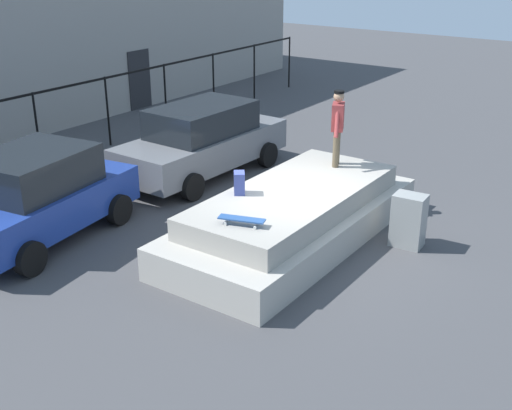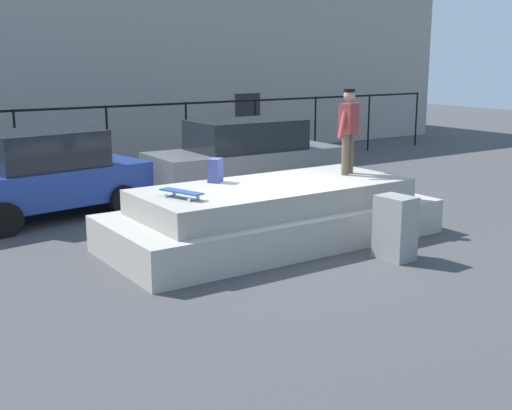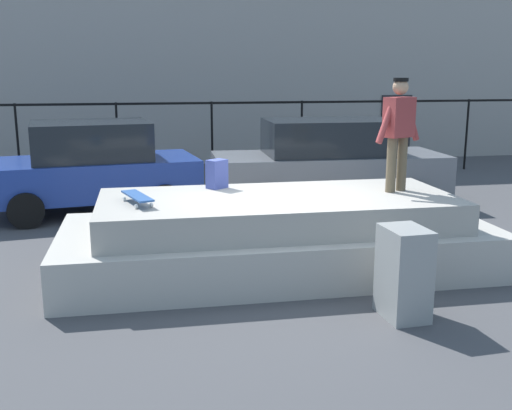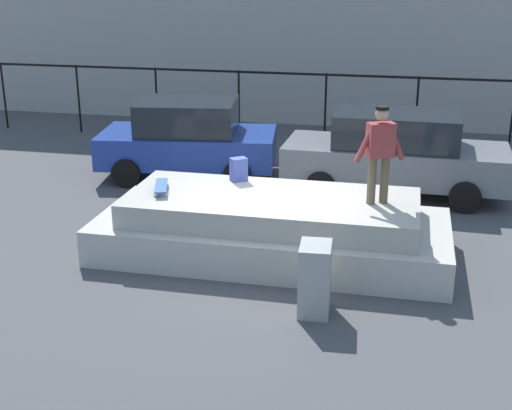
{
  "view_description": "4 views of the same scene",
  "coord_description": "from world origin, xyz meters",
  "px_view_note": "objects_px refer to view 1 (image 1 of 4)",
  "views": [
    {
      "loc": [
        -9.91,
        -5.92,
        5.51
      ],
      "look_at": [
        0.16,
        1.12,
        0.46
      ],
      "focal_mm": 45.61,
      "sensor_mm": 36.0,
      "label": 1
    },
    {
      "loc": [
        -6.57,
        -9.05,
        3.21
      ],
      "look_at": [
        0.19,
        0.93,
        0.5
      ],
      "focal_mm": 46.06,
      "sensor_mm": 36.0,
      "label": 2
    },
    {
      "loc": [
        -1.75,
        -7.82,
        2.74
      ],
      "look_at": [
        -0.08,
        1.12,
        0.71
      ],
      "focal_mm": 42.32,
      "sensor_mm": 36.0,
      "label": 3
    },
    {
      "loc": [
        2.19,
        -10.79,
        4.81
      ],
      "look_at": [
        -0.48,
        1.31,
        0.45
      ],
      "focal_mm": 49.04,
      "sensor_mm": 36.0,
      "label": 4
    }
  ],
  "objects_px": {
    "skateboarder": "(338,123)",
    "skateboard": "(242,219)",
    "car_blue_sedan_near": "(35,195)",
    "car_grey_sedan_mid": "(202,140)",
    "backpack": "(239,183)",
    "utility_box": "(408,221)"
  },
  "relations": [
    {
      "from": "car_grey_sedan_mid",
      "to": "car_blue_sedan_near",
      "type": "bearing_deg",
      "value": 176.38
    },
    {
      "from": "car_grey_sedan_mid",
      "to": "backpack",
      "type": "bearing_deg",
      "value": -130.86
    },
    {
      "from": "car_blue_sedan_near",
      "to": "utility_box",
      "type": "relative_size",
      "value": 4.08
    },
    {
      "from": "skateboard",
      "to": "utility_box",
      "type": "distance_m",
      "value": 3.49
    },
    {
      "from": "skateboard",
      "to": "skateboarder",
      "type": "bearing_deg",
      "value": 3.08
    },
    {
      "from": "utility_box",
      "to": "backpack",
      "type": "bearing_deg",
      "value": 119.54
    },
    {
      "from": "car_grey_sedan_mid",
      "to": "skateboarder",
      "type": "bearing_deg",
      "value": -92.89
    },
    {
      "from": "skateboard",
      "to": "car_grey_sedan_mid",
      "type": "height_order",
      "value": "car_grey_sedan_mid"
    },
    {
      "from": "skateboarder",
      "to": "utility_box",
      "type": "height_order",
      "value": "skateboarder"
    },
    {
      "from": "car_blue_sedan_near",
      "to": "car_grey_sedan_mid",
      "type": "xyz_separation_m",
      "value": [
        4.75,
        -0.3,
        0.0
      ]
    },
    {
      "from": "skateboarder",
      "to": "car_blue_sedan_near",
      "type": "relative_size",
      "value": 0.38
    },
    {
      "from": "skateboarder",
      "to": "backpack",
      "type": "xyz_separation_m",
      "value": [
        -2.5,
        0.7,
        -0.71
      ]
    },
    {
      "from": "skateboard",
      "to": "utility_box",
      "type": "bearing_deg",
      "value": -31.64
    },
    {
      "from": "car_blue_sedan_near",
      "to": "skateboard",
      "type": "bearing_deg",
      "value": -78.21
    },
    {
      "from": "car_grey_sedan_mid",
      "to": "skateboard",
      "type": "bearing_deg",
      "value": -133.79
    },
    {
      "from": "skateboarder",
      "to": "car_grey_sedan_mid",
      "type": "distance_m",
      "value": 3.97
    },
    {
      "from": "car_blue_sedan_near",
      "to": "utility_box",
      "type": "xyz_separation_m",
      "value": [
        3.82,
        -6.12,
        -0.38
      ]
    },
    {
      "from": "backpack",
      "to": "car_blue_sedan_near",
      "type": "distance_m",
      "value": 4.0
    },
    {
      "from": "car_blue_sedan_near",
      "to": "car_grey_sedan_mid",
      "type": "height_order",
      "value": "car_blue_sedan_near"
    },
    {
      "from": "skateboarder",
      "to": "skateboard",
      "type": "height_order",
      "value": "skateboarder"
    },
    {
      "from": "skateboarder",
      "to": "car_blue_sedan_near",
      "type": "bearing_deg",
      "value": 137.89
    },
    {
      "from": "backpack",
      "to": "car_blue_sedan_near",
      "type": "xyz_separation_m",
      "value": [
        -2.05,
        3.42,
        -0.36
      ]
    }
  ]
}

